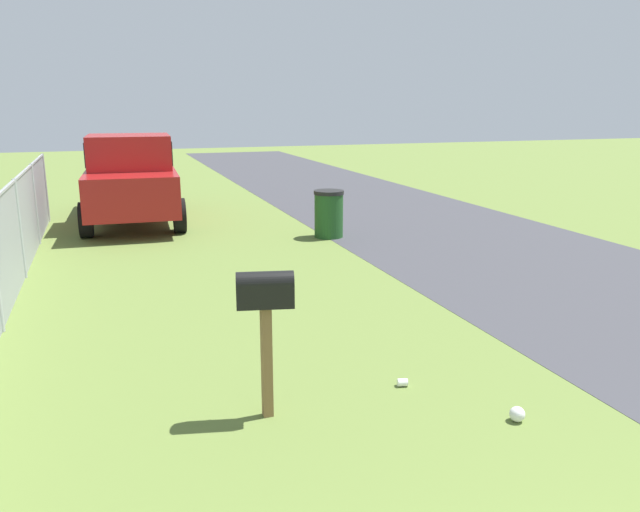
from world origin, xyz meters
name	(u,v)px	position (x,y,z in m)	size (l,w,h in m)	color
mailbox	(265,301)	(5.06, 1.42, 1.10)	(0.30, 0.54, 1.38)	brown
pickup_truck	(131,176)	(15.46, 2.10, 1.11)	(5.49, 2.41, 2.09)	maroon
trash_bin	(329,214)	(12.26, -1.76, 0.51)	(0.64, 0.64, 1.00)	#1E4C1E
litter_cup_midfield_b	(402,382)	(5.20, -0.02, 0.04)	(0.08, 0.08, 0.10)	white
litter_bag_by_mailbox	(517,414)	(4.21, -0.68, 0.07)	(0.14, 0.14, 0.14)	silver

